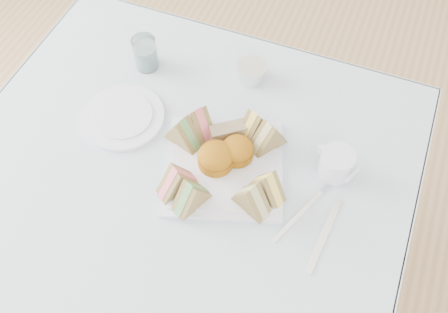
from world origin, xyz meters
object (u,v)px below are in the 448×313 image
at_px(serving_plate, 224,167).
at_px(water_glass, 145,53).
at_px(creamer_jug, 336,164).
at_px(table, 182,254).

xyz_separation_m(serving_plate, water_glass, (-0.30, 0.22, 0.04)).
bearing_deg(creamer_jug, serving_plate, -138.32).
height_order(water_glass, creamer_jug, water_glass).
distance_m(table, creamer_jug, 0.55).
bearing_deg(serving_plate, creamer_jug, 1.54).
xyz_separation_m(serving_plate, creamer_jug, (0.23, 0.08, 0.03)).
bearing_deg(table, water_glass, 123.83).
bearing_deg(serving_plate, table, -153.74).
height_order(serving_plate, water_glass, water_glass).
xyz_separation_m(table, water_glass, (-0.21, 0.31, 0.42)).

